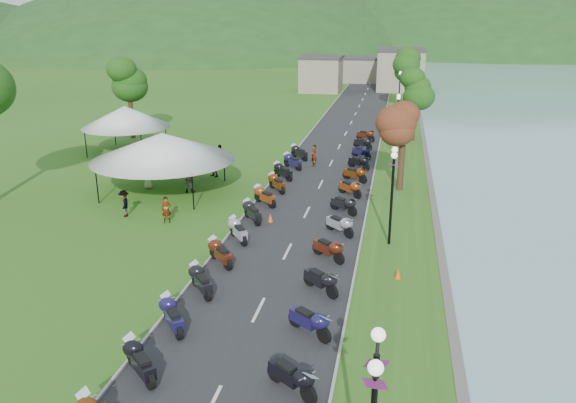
# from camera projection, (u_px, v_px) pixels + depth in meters

# --- Properties ---
(road) EXTENTS (7.00, 120.00, 0.02)m
(road) POSITION_uv_depth(u_px,v_px,m) (339.00, 147.00, 50.62)
(road) COLOR #29292B
(road) RESTS_ON ground
(hills_backdrop) EXTENTS (360.00, 120.00, 76.00)m
(hills_backdrop) POSITION_uv_depth(u_px,v_px,m) (388.00, 48.00, 199.47)
(hills_backdrop) COLOR #285621
(hills_backdrop) RESTS_ON ground
(far_building) EXTENTS (18.00, 16.00, 5.00)m
(far_building) POSITION_uv_depth(u_px,v_px,m) (357.00, 71.00, 92.06)
(far_building) COLOR gray
(far_building) RESTS_ON ground
(moto_row_left) EXTENTS (2.60, 38.16, 1.10)m
(moto_row_left) POSITION_uv_depth(u_px,v_px,m) (239.00, 231.00, 29.46)
(moto_row_left) COLOR #331411
(moto_row_left) RESTS_ON ground
(moto_row_right) EXTENTS (2.60, 47.09, 1.10)m
(moto_row_right) POSITION_uv_depth(u_px,v_px,m) (341.00, 214.00, 32.05)
(moto_row_right) COLOR #331411
(moto_row_right) RESTS_ON ground
(vendor_tent_main) EXTENTS (6.34, 6.34, 4.00)m
(vendor_tent_main) POSITION_uv_depth(u_px,v_px,m) (164.00, 163.00, 37.29)
(vendor_tent_main) COLOR white
(vendor_tent_main) RESTS_ON ground
(vendor_tent_side) EXTENTS (4.98, 4.98, 4.00)m
(vendor_tent_side) POSITION_uv_depth(u_px,v_px,m) (127.00, 129.00, 48.07)
(vendor_tent_side) COLOR white
(vendor_tent_side) RESTS_ON ground
(tree_lakeside) EXTENTS (2.53, 2.53, 7.04)m
(tree_lakeside) POSITION_uv_depth(u_px,v_px,m) (403.00, 139.00, 37.16)
(tree_lakeside) COLOR #275F18
(tree_lakeside) RESTS_ON ground
(pedestrian_a) EXTENTS (0.69, 0.61, 1.55)m
(pedestrian_a) POSITION_uv_depth(u_px,v_px,m) (167.00, 223.00, 32.26)
(pedestrian_a) COLOR slate
(pedestrian_a) RESTS_ON ground
(pedestrian_b) EXTENTS (0.90, 0.53, 1.79)m
(pedestrian_b) POSITION_uv_depth(u_px,v_px,m) (189.00, 192.00, 37.79)
(pedestrian_b) COLOR slate
(pedestrian_b) RESTS_ON ground
(pedestrian_c) EXTENTS (0.76, 1.12, 1.61)m
(pedestrian_c) POSITION_uv_depth(u_px,v_px,m) (126.00, 216.00, 33.24)
(pedestrian_c) COLOR slate
(pedestrian_c) RESTS_ON ground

